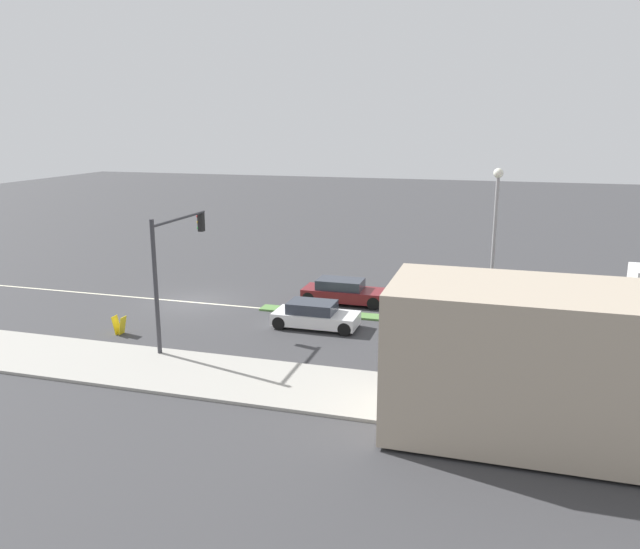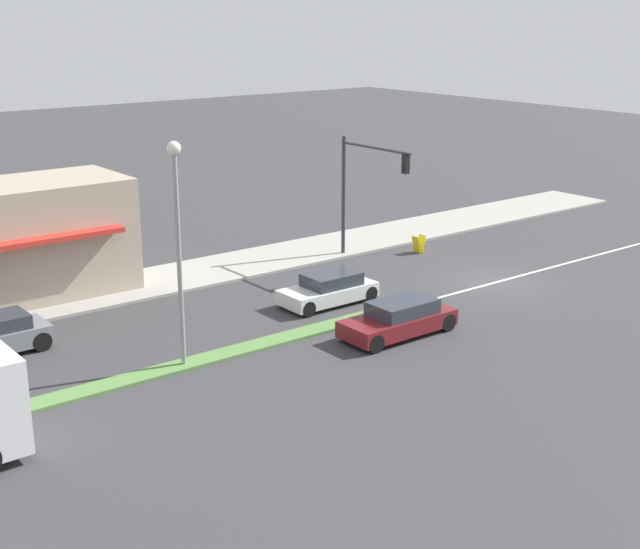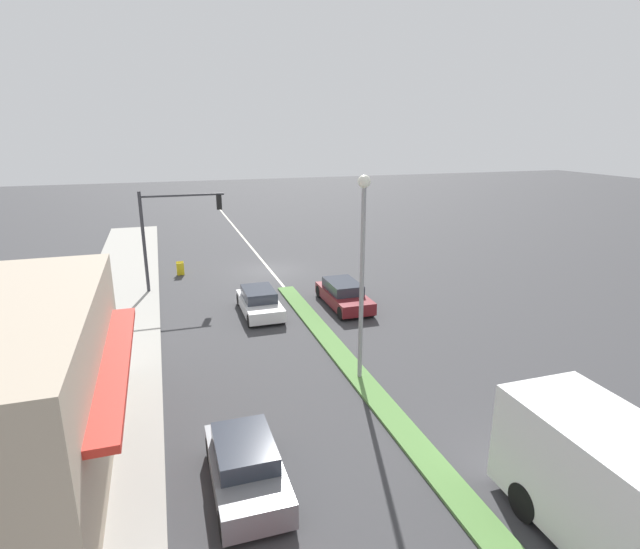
% 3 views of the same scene
% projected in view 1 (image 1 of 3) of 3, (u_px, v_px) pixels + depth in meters
% --- Properties ---
extents(ground_plane, '(160.00, 160.00, 0.00)m').
position_uv_depth(ground_plane, '(546.00, 333.00, 28.71)').
color(ground_plane, '#38383A').
extents(sidewalk_right, '(4.00, 73.00, 0.12)m').
position_uv_depth(sidewalk_right, '(578.00, 420.00, 20.16)').
color(sidewalk_right, '#9E9B93').
rests_on(sidewalk_right, ground).
extents(lane_marking_center, '(0.16, 60.00, 0.01)m').
position_uv_depth(lane_marking_center, '(193.00, 302.00, 33.63)').
color(lane_marking_center, beige).
rests_on(lane_marking_center, ground).
extents(building_corner_store, '(5.01, 10.17, 4.64)m').
position_uv_depth(building_corner_store, '(561.00, 365.00, 18.44)').
color(building_corner_store, tan).
rests_on(building_corner_store, sidewalk_right).
extents(traffic_signal_main, '(4.59, 0.34, 5.60)m').
position_uv_depth(traffic_signal_main, '(172.00, 257.00, 26.34)').
color(traffic_signal_main, '#333338').
rests_on(traffic_signal_main, sidewalk_right).
extents(street_lamp, '(0.44, 0.44, 7.37)m').
position_uv_depth(street_lamp, '(495.00, 228.00, 28.28)').
color(street_lamp, gray).
rests_on(street_lamp, median_strip).
extents(pedestrian, '(0.34, 0.34, 1.69)m').
position_uv_depth(pedestrian, '(415.00, 391.00, 20.07)').
color(pedestrian, '#282D42').
rests_on(pedestrian, sidewalk_right).
extents(warning_aframe_sign, '(0.45, 0.53, 0.84)m').
position_uv_depth(warning_aframe_sign, '(119.00, 325.00, 28.47)').
color(warning_aframe_sign, yellow).
rests_on(warning_aframe_sign, ground).
extents(van_white, '(1.77, 3.98, 1.24)m').
position_uv_depth(van_white, '(315.00, 315.00, 29.38)').
color(van_white, silver).
rests_on(van_white, ground).
extents(sedan_maroon, '(1.79, 4.40, 1.29)m').
position_uv_depth(sedan_maroon, '(343.00, 292.00, 33.40)').
color(sedan_maroon, maroon).
rests_on(sedan_maroon, ground).
extents(suv_grey, '(1.74, 3.80, 1.34)m').
position_uv_depth(suv_grey, '(612.00, 364.00, 23.34)').
color(suv_grey, slate).
rests_on(suv_grey, ground).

